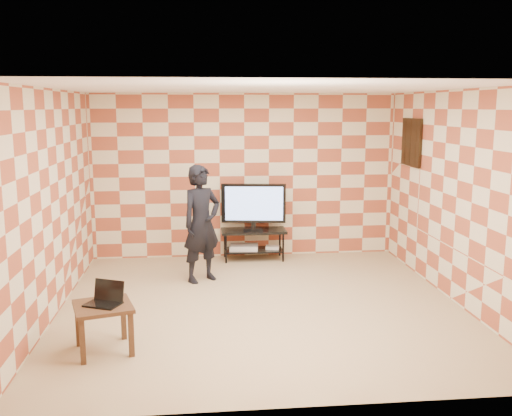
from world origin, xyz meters
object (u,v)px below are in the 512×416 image
object	(u,v)px
side_table	(103,313)
person	(202,224)
tv	(254,204)
tv_stand	(254,238)

from	to	relation	value
side_table	person	world-z (taller)	person
side_table	person	bearing A→B (deg)	66.24
tv	side_table	distance (m)	3.92
tv	side_table	size ratio (longest dim) A/B	1.49
person	tv_stand	bearing A→B (deg)	17.43
tv	person	xyz separation A→B (m)	(-0.85, -1.07, -0.08)
tv_stand	person	size ratio (longest dim) A/B	0.63
tv_stand	person	distance (m)	1.45
side_table	person	size ratio (longest dim) A/B	0.42
tv_stand	tv	world-z (taller)	tv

